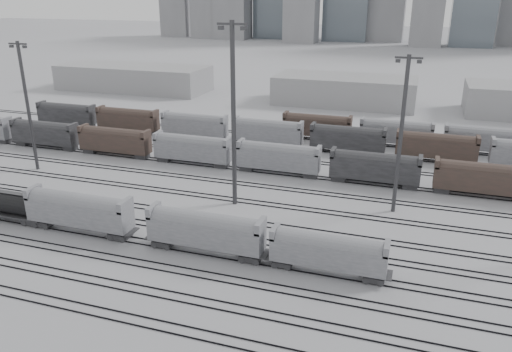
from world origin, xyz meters
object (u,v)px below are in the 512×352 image
(hopper_car_b, at_px, (206,229))
(light_mast_c, at_px, (233,112))
(hopper_car_c, at_px, (328,251))
(hopper_car_a, at_px, (79,209))

(hopper_car_b, relative_size, light_mast_c, 0.55)
(hopper_car_c, bearing_deg, light_mast_c, 138.01)
(hopper_car_c, relative_size, light_mast_c, 0.49)
(hopper_car_b, relative_size, hopper_car_c, 1.11)
(hopper_car_b, bearing_deg, light_mast_c, 97.53)
(hopper_car_a, bearing_deg, hopper_car_c, 0.00)
(hopper_car_a, height_order, hopper_car_b, hopper_car_a)
(hopper_car_b, distance_m, hopper_car_c, 15.44)
(hopper_car_a, height_order, light_mast_c, light_mast_c)
(hopper_car_b, bearing_deg, hopper_car_a, 180.00)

